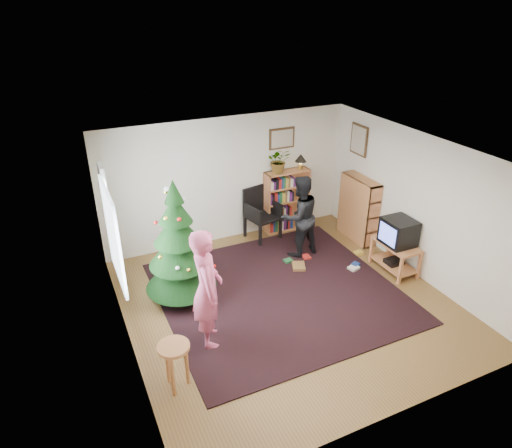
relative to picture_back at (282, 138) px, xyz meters
name	(u,v)px	position (x,y,z in m)	size (l,w,h in m)	color
floor	(287,302)	(-1.15, -2.48, -1.95)	(5.00, 5.00, 0.00)	brown
ceiling	(292,155)	(-1.15, -2.48, 0.55)	(5.00, 5.00, 0.00)	white
wall_back	(228,180)	(-1.15, 0.02, -0.70)	(5.00, 0.02, 2.50)	silver
wall_front	(402,335)	(-1.15, -4.97, -0.70)	(5.00, 0.02, 2.50)	silver
wall_left	(121,273)	(-3.65, -2.48, -0.70)	(0.02, 5.00, 2.50)	silver
wall_right	(418,206)	(1.35, -2.48, -0.70)	(0.02, 5.00, 2.50)	silver
rug	(279,292)	(-1.15, -2.17, -1.94)	(3.80, 3.60, 0.02)	black
window_pane	(113,236)	(-3.62, -1.88, -0.45)	(0.04, 1.20, 1.40)	silver
curtain	(108,215)	(-3.58, -1.18, -0.45)	(0.06, 0.35, 1.60)	silver
picture_back	(282,138)	(0.00, 0.00, 0.00)	(0.55, 0.03, 0.42)	#4C3319
picture_right	(359,140)	(1.33, -0.73, 0.00)	(0.03, 0.50, 0.60)	#4C3319
christmas_tree	(179,252)	(-2.65, -1.61, -1.08)	(1.15, 1.15, 2.08)	#3F2816
bookshelf_back	(286,200)	(0.07, -0.14, -1.29)	(0.95, 0.30, 1.30)	#BE7143
bookshelf_right	(359,208)	(1.19, -1.11, -1.29)	(0.30, 0.95, 1.30)	#BE7143
tv_stand	(395,254)	(1.07, -2.42, -1.63)	(0.48, 0.86, 0.55)	#BE7143
crt_tv	(399,232)	(1.07, -2.42, -1.17)	(0.50, 0.53, 0.47)	black
armchair	(260,210)	(-0.55, -0.19, -1.38)	(0.68, 0.69, 1.05)	black
stool	(174,355)	(-3.27, -3.46, -1.43)	(0.40, 0.40, 0.67)	#BE7143
person_standing	(207,289)	(-2.60, -2.80, -1.05)	(0.65, 0.43, 1.79)	#CB5178
person_by_chair	(300,216)	(-0.21, -1.18, -1.15)	(0.77, 0.60, 1.59)	black
potted_plant	(279,161)	(-0.13, -0.14, -0.40)	(0.45, 0.39, 0.50)	gray
table_lamp	(301,159)	(0.37, -0.14, -0.44)	(0.24, 0.24, 0.32)	#A57F33
floor_clutter	(327,261)	(0.10, -1.72, -1.91)	(1.58, 0.93, 0.08)	#A51E19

